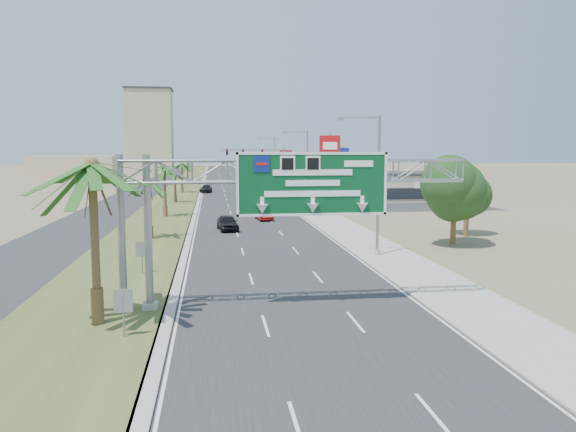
% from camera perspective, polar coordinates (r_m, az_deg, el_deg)
% --- Properties ---
extents(ground, '(600.00, 600.00, 0.00)m').
position_cam_1_polar(ground, '(18.66, 6.28, -17.31)').
color(ground, '#8C7A59').
rests_on(ground, ground).
extents(road, '(12.00, 300.00, 0.02)m').
position_cam_1_polar(road, '(126.82, -5.83, 3.22)').
color(road, '#28282B').
rests_on(road, ground).
extents(sidewalk_right, '(4.00, 300.00, 0.10)m').
position_cam_1_polar(sidewalk_right, '(127.38, -2.00, 3.29)').
color(sidewalk_right, '#9E9B93').
rests_on(sidewalk_right, ground).
extents(median_grass, '(7.00, 300.00, 0.12)m').
position_cam_1_polar(median_grass, '(126.88, -10.36, 3.17)').
color(median_grass, '#425425').
rests_on(median_grass, ground).
extents(opposing_road, '(8.00, 300.00, 0.02)m').
position_cam_1_polar(opposing_road, '(127.39, -13.51, 3.09)').
color(opposing_road, '#28282B').
rests_on(opposing_road, ground).
extents(sign_gantry, '(16.75, 1.24, 7.50)m').
position_cam_1_polar(sign_gantry, '(26.68, -0.95, 3.42)').
color(sign_gantry, gray).
rests_on(sign_gantry, ground).
extents(palm_near, '(5.70, 5.70, 8.35)m').
position_cam_1_polar(palm_near, '(25.03, -19.30, 4.83)').
color(palm_near, brown).
rests_on(palm_near, ground).
extents(palm_row_b, '(3.99, 3.99, 5.95)m').
position_cam_1_polar(palm_row_b, '(48.88, -13.96, 3.34)').
color(palm_row_b, brown).
rests_on(palm_row_b, ground).
extents(palm_row_c, '(3.99, 3.99, 6.75)m').
position_cam_1_polar(palm_row_c, '(64.77, -12.47, 4.83)').
color(palm_row_c, brown).
rests_on(palm_row_c, ground).
extents(palm_row_d, '(3.99, 3.99, 5.45)m').
position_cam_1_polar(palm_row_d, '(82.75, -11.43, 4.36)').
color(palm_row_d, brown).
rests_on(palm_row_d, ground).
extents(palm_row_e, '(3.99, 3.99, 6.15)m').
position_cam_1_polar(palm_row_e, '(101.69, -10.76, 5.16)').
color(palm_row_e, brown).
rests_on(palm_row_e, ground).
extents(palm_row_f, '(3.99, 3.99, 5.75)m').
position_cam_1_polar(palm_row_f, '(126.67, -10.17, 5.28)').
color(palm_row_f, brown).
rests_on(palm_row_f, ground).
extents(streetlight_near, '(3.27, 0.44, 10.00)m').
position_cam_1_polar(streetlight_near, '(40.31, 8.88, 2.50)').
color(streetlight_near, gray).
rests_on(streetlight_near, ground).
extents(streetlight_mid, '(3.27, 0.44, 10.00)m').
position_cam_1_polar(streetlight_mid, '(69.54, 1.80, 4.30)').
color(streetlight_mid, gray).
rests_on(streetlight_mid, ground).
extents(streetlight_far, '(3.27, 0.44, 10.00)m').
position_cam_1_polar(streetlight_far, '(105.19, -1.46, 5.11)').
color(streetlight_far, gray).
rests_on(streetlight_far, ground).
extents(signal_mast, '(10.28, 0.71, 8.00)m').
position_cam_1_polar(signal_mast, '(89.03, -1.69, 4.92)').
color(signal_mast, gray).
rests_on(signal_mast, ground).
extents(store_building, '(18.00, 10.00, 4.00)m').
position_cam_1_polar(store_building, '(86.76, 9.87, 2.90)').
color(store_building, tan).
rests_on(store_building, ground).
extents(oak_near, '(4.50, 4.50, 6.80)m').
position_cam_1_polar(oak_near, '(46.76, 16.56, 2.67)').
color(oak_near, brown).
rests_on(oak_near, ground).
extents(oak_far, '(3.50, 3.50, 5.60)m').
position_cam_1_polar(oak_far, '(51.69, 17.75, 2.19)').
color(oak_far, brown).
rests_on(oak_far, ground).
extents(median_signback_a, '(0.75, 0.08, 2.08)m').
position_cam_1_polar(median_signback_a, '(23.61, -16.39, -8.62)').
color(median_signback_a, gray).
rests_on(median_signback_a, ground).
extents(median_signback_b, '(0.75, 0.08, 2.08)m').
position_cam_1_polar(median_signback_b, '(35.32, -14.62, -3.52)').
color(median_signback_b, gray).
rests_on(median_signback_b, ground).
extents(tower_distant, '(20.00, 16.00, 35.00)m').
position_cam_1_polar(tower_distant, '(268.15, -13.84, 8.61)').
color(tower_distant, tan).
rests_on(tower_distant, ground).
extents(building_distant_left, '(24.00, 14.00, 6.00)m').
position_cam_1_polar(building_distant_left, '(181.23, -20.82, 4.80)').
color(building_distant_left, tan).
rests_on(building_distant_left, ground).
extents(building_distant_right, '(20.00, 12.00, 5.00)m').
position_cam_1_polar(building_distant_right, '(160.30, 4.60, 4.84)').
color(building_distant_right, tan).
rests_on(building_distant_right, ground).
extents(car_left_lane, '(2.20, 4.44, 1.45)m').
position_cam_1_polar(car_left_lane, '(53.56, -6.16, -0.71)').
color(car_left_lane, black).
rests_on(car_left_lane, ground).
extents(car_mid_lane, '(1.88, 4.25, 1.36)m').
position_cam_1_polar(car_mid_lane, '(61.44, -2.51, 0.23)').
color(car_mid_lane, maroon).
rests_on(car_mid_lane, ground).
extents(car_right_lane, '(2.63, 5.24, 1.42)m').
position_cam_1_polar(car_right_lane, '(84.42, -1.18, 2.01)').
color(car_right_lane, gray).
rests_on(car_right_lane, ground).
extents(car_far, '(2.41, 4.85, 1.35)m').
position_cam_1_polar(car_far, '(102.38, -8.32, 2.74)').
color(car_far, black).
rests_on(car_far, ground).
extents(pole_sign_red_near, '(2.32, 1.25, 9.50)m').
position_cam_1_polar(pole_sign_red_near, '(65.69, 4.26, 6.61)').
color(pole_sign_red_near, gray).
rests_on(pole_sign_red_near, ground).
extents(pole_sign_blue, '(2.02, 0.68, 8.12)m').
position_cam_1_polar(pole_sign_blue, '(74.39, 5.44, 5.49)').
color(pole_sign_blue, gray).
rests_on(pole_sign_blue, ground).
extents(pole_sign_red_far, '(2.21, 0.45, 7.84)m').
position_cam_1_polar(pole_sign_red_far, '(101.07, -0.23, 5.88)').
color(pole_sign_red_far, gray).
rests_on(pole_sign_red_far, ground).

